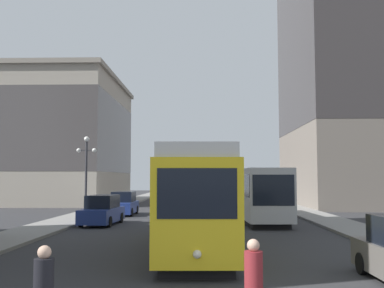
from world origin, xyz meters
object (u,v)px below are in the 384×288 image
at_px(streetcar, 195,197).
at_px(parked_car_left_near, 123,204).
at_px(lamp_post_left_far, 86,164).
at_px(pedestrian_crossing_near, 254,284).
at_px(transit_bus, 256,192).
at_px(parked_car_left_mid, 102,211).

height_order(streetcar, parked_car_left_near, streetcar).
bearing_deg(lamp_post_left_far, streetcar, -58.02).
relative_size(streetcar, lamp_post_left_far, 2.24).
xyz_separation_m(streetcar, pedestrian_crossing_near, (1.35, -9.54, -1.33)).
bearing_deg(transit_bus, parked_car_left_mid, -163.90).
height_order(transit_bus, parked_car_left_near, transit_bus).
height_order(transit_bus, pedestrian_crossing_near, transit_bus).
xyz_separation_m(parked_car_left_near, pedestrian_crossing_near, (7.28, -26.25, -0.07)).
bearing_deg(streetcar, transit_bus, 70.90).
xyz_separation_m(transit_bus, parked_car_left_near, (-9.88, 4.15, -1.10)).
xyz_separation_m(transit_bus, parked_car_left_mid, (-9.87, -3.27, -1.10)).
distance_m(streetcar, transit_bus, 13.16).
distance_m(parked_car_left_mid, pedestrian_crossing_near, 20.19).
bearing_deg(lamp_post_left_far, parked_car_left_mid, -59.69).
bearing_deg(streetcar, parked_car_left_mid, 120.88).
bearing_deg(parked_car_left_mid, transit_bus, 21.63).
relative_size(transit_bus, parked_car_left_near, 2.89).
bearing_deg(pedestrian_crossing_near, streetcar, -109.26).
bearing_deg(parked_car_left_near, transit_bus, -22.93).
distance_m(transit_bus, parked_car_left_near, 10.77).
distance_m(pedestrian_crossing_near, lamp_post_left_far, 24.11).
xyz_separation_m(streetcar, parked_car_left_near, (-5.93, 16.70, -1.26)).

